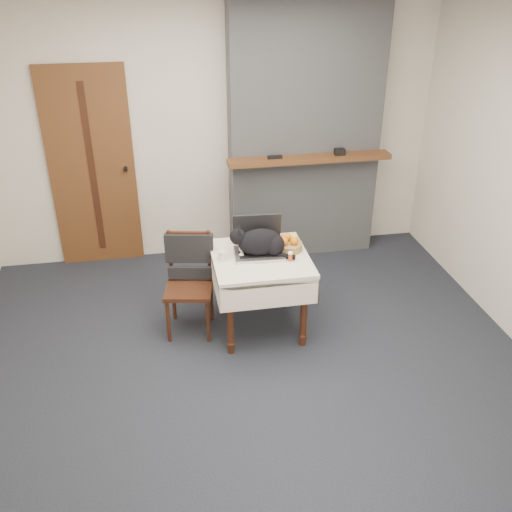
{
  "coord_description": "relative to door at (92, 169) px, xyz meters",
  "views": [
    {
      "loc": [
        -0.58,
        -3.55,
        2.89
      ],
      "look_at": [
        0.15,
        0.4,
        0.73
      ],
      "focal_mm": 40.0,
      "sensor_mm": 36.0,
      "label": 1
    }
  ],
  "objects": [
    {
      "name": "chair",
      "position": [
        0.82,
        -1.36,
        -0.45
      ],
      "size": [
        0.46,
        0.45,
        0.87
      ],
      "rotation": [
        0.0,
        0.0,
        -0.19
      ],
      "color": "#32190D",
      "rests_on": "ground"
    },
    {
      "name": "desk_clutter",
      "position": [
        1.56,
        -1.5,
        -0.3
      ],
      "size": [
        0.14,
        0.06,
        0.01
      ],
      "primitive_type": "cube",
      "rotation": [
        0.0,
        0.0,
        0.34
      ],
      "color": "black",
      "rests_on": "side_table"
    },
    {
      "name": "chimney",
      "position": [
        2.1,
        -0.13,
        0.3
      ],
      "size": [
        1.62,
        0.48,
        2.6
      ],
      "color": "gray",
      "rests_on": "ground"
    },
    {
      "name": "laptop",
      "position": [
        1.39,
        -1.43,
        -0.23
      ],
      "size": [
        0.42,
        0.37,
        0.3
      ],
      "rotation": [
        0.0,
        0.0,
        -0.07
      ],
      "color": "#B7B7BC",
      "rests_on": "side_table"
    },
    {
      "name": "ground",
      "position": [
        1.2,
        -1.97,
        -1.0
      ],
      "size": [
        4.5,
        4.5,
        0.0
      ],
      "primitive_type": "plane",
      "color": "black",
      "rests_on": "ground"
    },
    {
      "name": "fruit_basket",
      "position": [
        1.64,
        -1.44,
        -0.25
      ],
      "size": [
        0.23,
        0.23,
        0.13
      ],
      "color": "#9E753F",
      "rests_on": "side_table"
    },
    {
      "name": "cream_jar",
      "position": [
        1.08,
        -1.52,
        -0.26
      ],
      "size": [
        0.07,
        0.07,
        0.07
      ],
      "primitive_type": "cylinder",
      "color": "silver",
      "rests_on": "side_table"
    },
    {
      "name": "cat",
      "position": [
        1.4,
        -1.5,
        -0.19
      ],
      "size": [
        0.52,
        0.29,
        0.26
      ],
      "rotation": [
        0.0,
        0.0,
        -0.13
      ],
      "color": "black",
      "rests_on": "side_table"
    },
    {
      "name": "room_shell",
      "position": [
        1.2,
        -1.51,
        0.76
      ],
      "size": [
        4.52,
        4.01,
        2.61
      ],
      "color": "beige",
      "rests_on": "ground"
    },
    {
      "name": "door",
      "position": [
        0.0,
        0.0,
        0.0
      ],
      "size": [
        0.82,
        0.1,
        2.0
      ],
      "color": "brown",
      "rests_on": "ground"
    },
    {
      "name": "side_table",
      "position": [
        1.39,
        -1.52,
        -0.41
      ],
      "size": [
        0.78,
        0.78,
        0.7
      ],
      "color": "#32190D",
      "rests_on": "ground"
    },
    {
      "name": "pill_bottle",
      "position": [
        1.61,
        -1.64,
        -0.26
      ],
      "size": [
        0.04,
        0.04,
        0.08
      ],
      "color": "#B54216",
      "rests_on": "side_table"
    }
  ]
}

